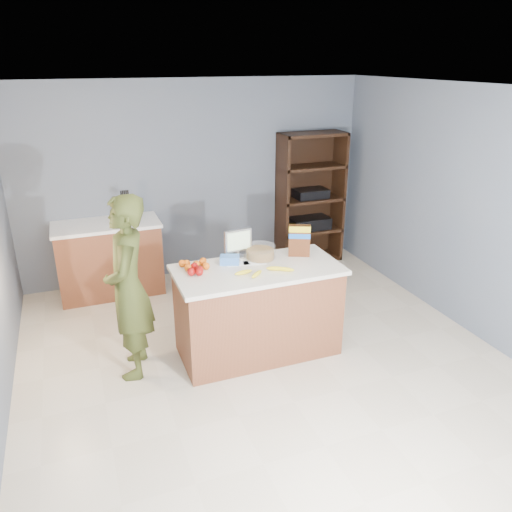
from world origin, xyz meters
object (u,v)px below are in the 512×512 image
object	(u,v)px
shelving_unit	(309,201)
cereal_box	(299,238)
tv	(238,242)
counter_peninsula	(258,314)
person	(128,288)

from	to	relation	value
shelving_unit	cereal_box	bearing A→B (deg)	-119.09
tv	cereal_box	distance (m)	0.60
counter_peninsula	cereal_box	distance (m)	0.84
counter_peninsula	person	world-z (taller)	person
counter_peninsula	shelving_unit	xyz separation A→B (m)	(1.55, 2.05, 0.45)
person	shelving_unit	bearing A→B (deg)	137.71
cereal_box	person	bearing A→B (deg)	-178.94
shelving_unit	tv	xyz separation A→B (m)	(-1.63, -1.72, 0.19)
shelving_unit	counter_peninsula	bearing A→B (deg)	-127.11
counter_peninsula	cereal_box	world-z (taller)	cereal_box
counter_peninsula	shelving_unit	bearing A→B (deg)	52.89
cereal_box	tv	bearing A→B (deg)	162.34
counter_peninsula	tv	bearing A→B (deg)	104.21
person	cereal_box	bearing A→B (deg)	103.37
person	tv	world-z (taller)	person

